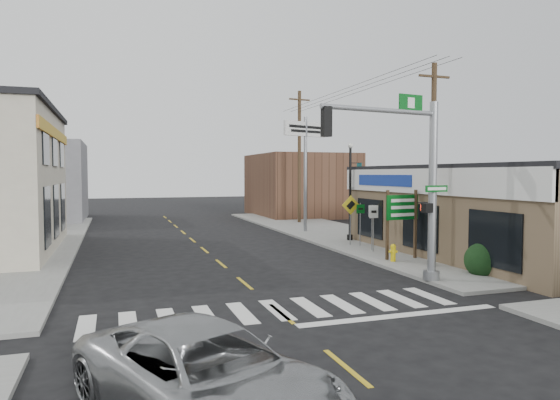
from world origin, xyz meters
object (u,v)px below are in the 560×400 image
object	(u,v)px
lamp_post	(351,184)
utility_pole_far	(299,155)
guide_sign	(402,215)
fire_hydrant	(393,252)
suv	(206,375)
bare_tree	(453,175)
traffic_signal_pole	(414,171)
utility_pole_near	(433,163)
dance_center_sign	(305,146)

from	to	relation	value
lamp_post	utility_pole_far	xyz separation A→B (m)	(0.91, 10.52, 1.97)
guide_sign	fire_hydrant	world-z (taller)	guide_sign
suv	utility_pole_far	bearing A→B (deg)	41.86
bare_tree	utility_pole_far	bearing A→B (deg)	91.25
guide_sign	fire_hydrant	distance (m)	1.72
lamp_post	bare_tree	distance (m)	7.22
traffic_signal_pole	utility_pole_far	bearing A→B (deg)	72.13
traffic_signal_pole	utility_pole_near	world-z (taller)	utility_pole_near
guide_sign	fire_hydrant	size ratio (longest dim) A/B	4.06
dance_center_sign	guide_sign	bearing A→B (deg)	-109.35
utility_pole_far	traffic_signal_pole	bearing A→B (deg)	-107.21
utility_pole_near	fire_hydrant	bearing A→B (deg)	124.04
dance_center_sign	lamp_post	bearing A→B (deg)	-100.37
suv	fire_hydrant	world-z (taller)	suv
lamp_post	dance_center_sign	world-z (taller)	dance_center_sign
suv	traffic_signal_pole	bearing A→B (deg)	15.74
guide_sign	dance_center_sign	xyz separation A→B (m)	(-0.08, 11.21, 3.54)
suv	traffic_signal_pole	size ratio (longest dim) A/B	0.82
fire_hydrant	utility_pole_far	distance (m)	18.03
lamp_post	utility_pole_far	size ratio (longest dim) A/B	0.54
guide_sign	utility_pole_near	bearing A→B (deg)	-90.27
traffic_signal_pole	lamp_post	bearing A→B (deg)	67.02
utility_pole_near	utility_pole_far	world-z (taller)	utility_pole_far
suv	bare_tree	bearing A→B (deg)	15.06
guide_sign	lamp_post	world-z (taller)	lamp_post
dance_center_sign	utility_pole_near	xyz separation A→B (m)	(0.34, -12.98, -1.34)
dance_center_sign	bare_tree	world-z (taller)	dance_center_sign
utility_pole_far	suv	bearing A→B (deg)	-120.54
guide_sign	utility_pole_near	xyz separation A→B (m)	(0.26, -1.77, 2.20)
suv	guide_sign	distance (m)	15.43
fire_hydrant	lamp_post	world-z (taller)	lamp_post
lamp_post	utility_pole_near	distance (m)	8.16
bare_tree	guide_sign	bearing A→B (deg)	159.32
traffic_signal_pole	bare_tree	world-z (taller)	traffic_signal_pole
traffic_signal_pole	fire_hydrant	xyz separation A→B (m)	(1.41, 3.60, -3.37)
suv	dance_center_sign	xyz separation A→B (m)	(10.45, 22.41, 4.88)
traffic_signal_pole	guide_sign	distance (m)	4.89
traffic_signal_pole	bare_tree	bearing A→B (deg)	30.58
dance_center_sign	utility_pole_near	distance (m)	13.05
dance_center_sign	utility_pole_far	xyz separation A→B (m)	(1.72, 5.63, -0.37)
guide_sign	dance_center_sign	bearing A→B (deg)	81.76
lamp_post	utility_pole_near	world-z (taller)	utility_pole_near
traffic_signal_pole	guide_sign	bearing A→B (deg)	54.78
suv	traffic_signal_pole	distance (m)	11.53
suv	fire_hydrant	size ratio (longest dim) A/B	7.07
traffic_signal_pole	utility_pole_far	size ratio (longest dim) A/B	0.64
guide_sign	lamp_post	size ratio (longest dim) A/B	0.56
guide_sign	fire_hydrant	bearing A→B (deg)	-156.95
fire_hydrant	dance_center_sign	bearing A→B (deg)	87.09
traffic_signal_pole	lamp_post	xyz separation A→B (m)	(2.81, 10.33, -0.65)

